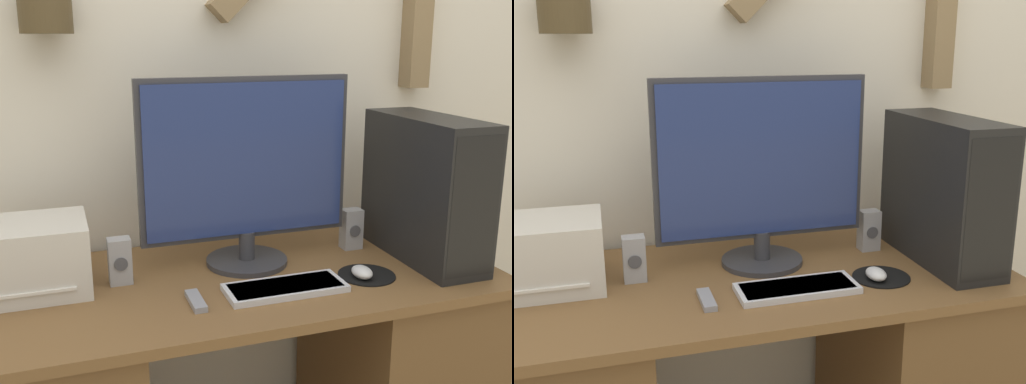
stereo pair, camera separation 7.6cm
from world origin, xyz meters
TOP-DOWN VIEW (x-y plane):
  - wall_back at (0.00, 0.76)m, footprint 6.40×0.20m
  - desk at (0.00, 0.35)m, footprint 1.53×0.70m
  - monitor at (0.05, 0.44)m, footprint 0.65×0.25m
  - keyboard at (0.08, 0.20)m, footprint 0.34×0.14m
  - mousepad at (0.35, 0.23)m, footprint 0.17×0.17m
  - mouse at (0.33, 0.21)m, footprint 0.06×0.08m
  - computer_tower at (0.60, 0.31)m, footprint 0.18×0.48m
  - printer at (-0.57, 0.44)m, footprint 0.28×0.26m
  - speaker_left at (-0.34, 0.41)m, footprint 0.06×0.05m
  - speaker_right at (0.42, 0.46)m, footprint 0.06×0.05m
  - remote_control at (-0.17, 0.20)m, footprint 0.03×0.12m

SIDE VIEW (x-z plane):
  - desk at x=0.00m, z-range 0.01..0.75m
  - mousepad at x=0.35m, z-range 0.73..0.74m
  - remote_control at x=-0.17m, z-range 0.73..0.75m
  - keyboard at x=0.08m, z-range 0.73..0.75m
  - mouse at x=0.33m, z-range 0.74..0.77m
  - speaker_left at x=-0.34m, z-range 0.73..0.87m
  - speaker_right at x=0.42m, z-range 0.73..0.87m
  - printer at x=-0.57m, z-range 0.73..0.93m
  - computer_tower at x=0.60m, z-range 0.73..1.19m
  - monitor at x=0.05m, z-range 0.75..1.33m
  - wall_back at x=0.00m, z-range 0.00..2.70m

